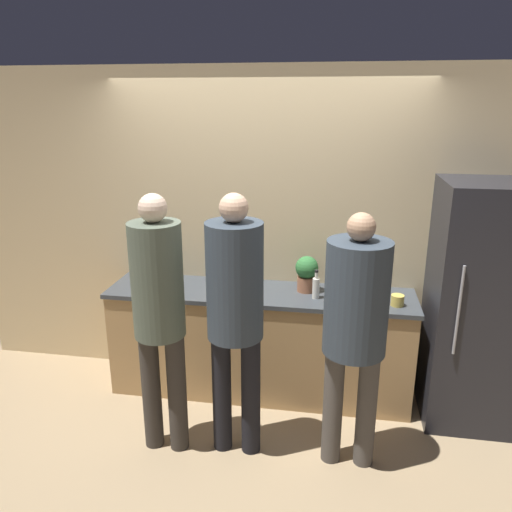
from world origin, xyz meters
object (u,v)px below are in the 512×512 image
Objects in this scene: refrigerator at (473,305)px; person_left at (159,306)px; cup_yellow at (397,300)px; person_center at (235,304)px; bottle_clear at (316,287)px; potted_plant at (307,272)px; utensil_crock at (379,284)px; fruit_bowl at (230,290)px; bottle_dark at (330,282)px; person_right at (355,318)px.

refrigerator is 1.01× the size of person_left.
refrigerator is at bearing 6.30° from cup_yellow.
refrigerator reaches higher than person_center.
person_center reaches higher than cup_yellow.
bottle_clear is 0.17m from potted_plant.
cup_yellow is at bearing -66.23° from utensil_crock.
utensil_crock reaches higher than bottle_clear.
fruit_bowl is 1.26m from cup_yellow.
potted_plant is (-0.19, -0.07, 0.09)m from bottle_dark.
person_right reaches higher than bottle_clear.
refrigerator is at bearing 2.58° from fruit_bowl.
person_right is 1.12m from fruit_bowl.
person_left is 1.75m from utensil_crock.
bottle_dark is at bearing 56.86° from person_center.
person_right is at bearing -68.12° from bottle_clear.
cup_yellow is at bearing -4.47° from bottle_clear.
person_left reaches higher than cup_yellow.
cup_yellow is (-0.54, -0.06, 0.02)m from refrigerator.
refrigerator is at bearing -17.63° from utensil_crock.
person_center is 1.27m from cup_yellow.
person_left is 1.25m from potted_plant.
bottle_clear is 0.24m from bottle_dark.
bottle_dark is at bearing 100.88° from person_right.
potted_plant reaches higher than bottle_clear.
refrigerator is 0.70m from utensil_crock.
utensil_crock is 0.53m from bottle_clear.
bottle_dark is (-0.17, 0.90, -0.10)m from person_right.
potted_plant is at bearing -171.50° from utensil_crock.
utensil_crock is 0.38m from bottle_dark.
bottle_clear reaches higher than fruit_bowl.
cup_yellow is at bearing 0.96° from fruit_bowl.
person_right reaches higher than fruit_bowl.
person_left is 18.92× the size of cup_yellow.
potted_plant is (-0.68, 0.19, 0.11)m from cup_yellow.
bottle_clear reaches higher than cup_yellow.
fruit_bowl is at bearing 146.45° from person_right.
refrigerator is 11.71× the size of bottle_dark.
person_left is 1.73m from cup_yellow.
bottle_dark is at bearing 152.68° from cup_yellow.
bottle_dark is (-0.38, -0.01, -0.00)m from utensil_crock.
person_center reaches higher than person_right.
cup_yellow is (0.32, 0.64, -0.12)m from person_right.
person_left is (-2.12, -0.75, 0.16)m from refrigerator.
cup_yellow is (0.50, -0.26, -0.02)m from bottle_dark.
potted_plant is (-0.36, 0.83, -0.01)m from person_right.
person_left is at bearing -146.53° from utensil_crock.
person_right is 11.09× the size of bottle_dark.
bottle_clear is 2.38× the size of cup_yellow.
cup_yellow is (0.60, -0.05, -0.05)m from bottle_clear.
person_center is 0.66m from fruit_bowl.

